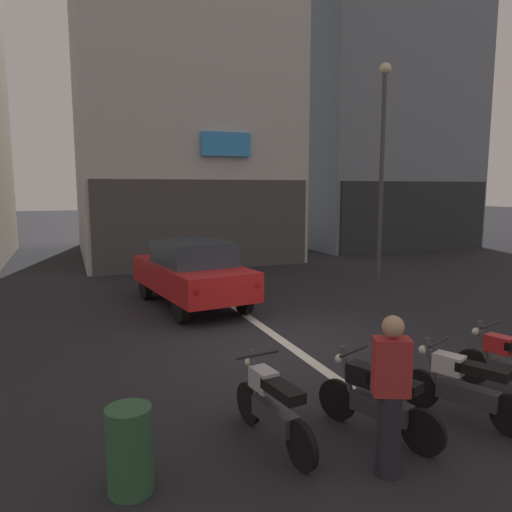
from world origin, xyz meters
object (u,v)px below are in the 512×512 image
object	(u,v)px
car_red_crossing_near	(192,271)
motorcycle_silver_row_leftmost	(272,405)
street_lamp	(382,150)
trash_bin	(130,450)
person_by_motorcycles	(390,395)
motorcycle_white_row_centre	(463,386)
motorcycle_red_row_right_mid	(512,364)
motorcycle_black_row_left_mid	(376,398)

from	to	relation	value
car_red_crossing_near	motorcycle_silver_row_leftmost	distance (m)	6.71
street_lamp	trash_bin	distance (m)	12.79
person_by_motorcycles	trash_bin	bearing A→B (deg)	164.80
car_red_crossing_near	motorcycle_silver_row_leftmost	bearing A→B (deg)	-96.18
street_lamp	motorcycle_white_row_centre	bearing A→B (deg)	-119.46
street_lamp	motorcycle_red_row_right_mid	size ratio (longest dim) A/B	4.15
street_lamp	motorcycle_black_row_left_mid	size ratio (longest dim) A/B	4.29
car_red_crossing_near	motorcycle_silver_row_leftmost	size ratio (longest dim) A/B	2.58
motorcycle_black_row_left_mid	motorcycle_red_row_right_mid	world-z (taller)	same
street_lamp	motorcycle_silver_row_leftmost	xyz separation A→B (m)	(-7.25, -8.15, -3.63)
motorcycle_silver_row_leftmost	trash_bin	distance (m)	1.65
trash_bin	street_lamp	bearing A→B (deg)	43.70
motorcycle_white_row_centre	motorcycle_red_row_right_mid	world-z (taller)	same
motorcycle_red_row_right_mid	person_by_motorcycles	distance (m)	2.98
motorcycle_white_row_centre	person_by_motorcycles	distance (m)	1.73
motorcycle_black_row_left_mid	motorcycle_red_row_right_mid	xyz separation A→B (m)	(2.44, 0.24, 0.00)
street_lamp	motorcycle_silver_row_leftmost	size ratio (longest dim) A/B	4.03
car_red_crossing_near	street_lamp	bearing A→B (deg)	12.94
motorcycle_silver_row_leftmost	motorcycle_white_row_centre	world-z (taller)	same
motorcycle_white_row_centre	motorcycle_red_row_right_mid	xyz separation A→B (m)	(1.22, 0.34, 0.00)
motorcycle_white_row_centre	car_red_crossing_near	bearing A→B (deg)	103.68
motorcycle_white_row_centre	trash_bin	world-z (taller)	motorcycle_white_row_centre
car_red_crossing_near	motorcycle_white_row_centre	world-z (taller)	car_red_crossing_near
motorcycle_black_row_left_mid	motorcycle_red_row_right_mid	distance (m)	2.45
motorcycle_silver_row_leftmost	motorcycle_black_row_left_mid	size ratio (longest dim) A/B	1.06
motorcycle_silver_row_leftmost	trash_bin	world-z (taller)	motorcycle_silver_row_leftmost
trash_bin	car_red_crossing_near	bearing A→B (deg)	71.46
motorcycle_silver_row_leftmost	motorcycle_black_row_left_mid	xyz separation A→B (m)	(1.21, -0.28, 0.00)
street_lamp	motorcycle_black_row_left_mid	xyz separation A→B (m)	(-6.03, -8.43, -3.63)
motorcycle_silver_row_leftmost	trash_bin	bearing A→B (deg)	-168.93
motorcycle_red_row_right_mid	motorcycle_black_row_left_mid	bearing A→B (deg)	-174.26
motorcycle_silver_row_leftmost	motorcycle_red_row_right_mid	bearing A→B (deg)	-0.51
motorcycle_silver_row_leftmost	motorcycle_red_row_right_mid	xyz separation A→B (m)	(3.65, -0.03, 0.00)
street_lamp	person_by_motorcycles	xyz separation A→B (m)	(-6.39, -9.14, -3.23)
motorcycle_silver_row_leftmost	trash_bin	size ratio (longest dim) A/B	1.96
motorcycle_red_row_right_mid	person_by_motorcycles	bearing A→B (deg)	-161.07
motorcycle_black_row_left_mid	motorcycle_white_row_centre	size ratio (longest dim) A/B	1.01
motorcycle_white_row_centre	person_by_motorcycles	xyz separation A→B (m)	(-1.57, -0.62, 0.40)
car_red_crossing_near	motorcycle_black_row_left_mid	size ratio (longest dim) A/B	2.75
street_lamp	trash_bin	world-z (taller)	street_lamp
motorcycle_black_row_left_mid	motorcycle_white_row_centre	world-z (taller)	same
car_red_crossing_near	person_by_motorcycles	xyz separation A→B (m)	(0.14, -7.64, -0.03)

